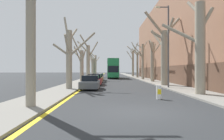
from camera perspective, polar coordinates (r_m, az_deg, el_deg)
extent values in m
plane|color=#2B2D30|center=(9.25, 7.81, -11.86)|extent=(300.00, 300.00, 0.00)
cube|color=gray|center=(59.15, -5.05, -1.81)|extent=(2.99, 120.00, 0.12)
cube|color=gray|center=(59.41, 6.13, -1.80)|extent=(2.99, 120.00, 0.12)
cube|color=#93664C|center=(37.90, 20.50, 7.75)|extent=(10.00, 45.02, 14.05)
cube|color=brown|center=(36.04, 13.04, -1.06)|extent=(0.12, 44.12, 2.50)
cube|color=yellow|center=(59.05, -3.43, -1.87)|extent=(0.24, 120.00, 0.01)
cylinder|color=gray|center=(10.72, -22.20, 9.14)|extent=(0.47, 0.47, 7.21)
cylinder|color=gray|center=(19.73, -12.18, 2.80)|extent=(0.57, 0.57, 5.74)
cylinder|color=gray|center=(19.16, -12.71, 6.74)|extent=(0.29, 1.59, 2.03)
cylinder|color=gray|center=(21.12, -11.09, 9.92)|extent=(0.56, 2.44, 1.72)
cylinder|color=gray|center=(19.67, -14.32, 5.60)|extent=(1.56, 0.81, 1.19)
cylinder|color=gray|center=(20.26, -8.51, 7.27)|extent=(2.59, 1.42, 2.67)
cylinder|color=gray|center=(20.74, -12.81, 10.91)|extent=(0.97, 1.46, 3.02)
cylinder|color=gray|center=(28.43, -8.64, 0.86)|extent=(0.51, 0.51, 4.68)
cylinder|color=gray|center=(28.09, -10.08, 6.83)|extent=(1.47, 1.50, 2.97)
cylinder|color=gray|center=(29.57, -10.07, 4.42)|extent=(1.94, 2.07, 1.73)
cylinder|color=gray|center=(29.88, -8.96, 6.37)|extent=(0.87, 2.62, 1.88)
cylinder|color=gray|center=(28.19, -9.69, 4.09)|extent=(1.17, 0.99, 2.54)
cylinder|color=gray|center=(28.99, -8.14, 3.82)|extent=(0.59, 1.27, 2.06)
cylinder|color=gray|center=(38.34, -6.85, 2.09)|extent=(0.68, 0.68, 6.63)
cylinder|color=gray|center=(37.65, -7.95, 8.04)|extent=(1.49, 2.47, 2.38)
cylinder|color=gray|center=(39.15, -6.93, 5.47)|extent=(0.53, 1.52, 2.02)
cylinder|color=gray|center=(38.68, -5.49, 5.64)|extent=(2.04, 0.80, 3.40)
cylinder|color=gray|center=(39.08, -8.34, 6.55)|extent=(2.36, 1.05, 2.36)
cylinder|color=gray|center=(47.34, -5.40, 0.46)|extent=(0.85, 0.85, 4.60)
cylinder|color=gray|center=(48.77, -5.57, 2.70)|extent=(0.83, 2.92, 1.89)
cylinder|color=gray|center=(47.80, -5.42, 2.07)|extent=(0.44, 1.16, 1.90)
cylinder|color=gray|center=(48.38, -6.04, 3.86)|extent=(1.61, 2.13, 3.23)
cylinder|color=gray|center=(48.43, -5.05, 3.05)|extent=(0.75, 2.34, 2.13)
cylinder|color=gray|center=(48.67, -5.80, 2.11)|extent=(1.24, 2.83, 2.60)
cylinder|color=gray|center=(57.59, -4.74, 1.16)|extent=(0.59, 0.59, 6.19)
cylinder|color=gray|center=(57.13, -5.89, 4.75)|extent=(2.40, 1.72, 2.25)
cylinder|color=gray|center=(58.68, -4.19, 3.00)|extent=(1.24, 2.30, 1.82)
cylinder|color=gray|center=(57.60, -5.44, 3.67)|extent=(1.59, 0.56, 1.82)
cylinder|color=gray|center=(16.32, 23.86, 5.56)|extent=(0.73, 0.73, 6.97)
cylinder|color=gray|center=(16.74, 25.35, 12.96)|extent=(1.11, 0.56, 1.75)
cylinder|color=gray|center=(17.55, 22.37, 16.05)|extent=(0.58, 1.69, 1.54)
cylinder|color=gray|center=(16.90, 18.95, 9.86)|extent=(2.57, 2.10, 1.98)
cylinder|color=gray|center=(17.26, 23.66, 12.70)|extent=(0.70, 1.43, 2.34)
cylinder|color=gray|center=(24.65, 14.82, 3.23)|extent=(0.89, 0.89, 6.59)
cylinder|color=gray|center=(24.46, 15.97, 10.92)|extent=(1.00, 1.79, 2.67)
cylinder|color=gray|center=(24.61, 12.19, 12.67)|extent=(2.76, 0.98, 2.97)
cylinder|color=gray|center=(25.99, 13.01, 8.52)|extent=(1.35, 2.83, 2.89)
cylinder|color=gray|center=(25.01, 13.00, 9.58)|extent=(1.75, 0.85, 1.32)
cylinder|color=gray|center=(25.60, 16.76, 11.79)|extent=(2.15, 0.73, 2.24)
cylinder|color=gray|center=(32.14, 11.50, 2.18)|extent=(0.61, 0.61, 6.28)
cylinder|color=gray|center=(33.32, 11.24, 6.32)|extent=(0.37, 2.20, 2.67)
cylinder|color=gray|center=(31.16, 11.07, 6.52)|extent=(1.18, 2.36, 1.80)
cylinder|color=gray|center=(32.71, 12.75, 6.14)|extent=(1.79, 0.74, 2.39)
cylinder|color=gray|center=(33.46, 11.88, 5.29)|extent=(1.20, 2.49, 2.89)
cylinder|color=gray|center=(40.02, 8.82, 2.30)|extent=(0.53, 0.53, 7.05)
cylinder|color=gray|center=(40.53, 7.35, 5.50)|extent=(2.13, 1.23, 2.60)
cylinder|color=gray|center=(40.63, 7.88, 6.74)|extent=(1.38, 1.13, 1.16)
cylinder|color=gray|center=(40.85, 7.25, 4.87)|extent=(2.17, 1.96, 2.06)
cylinder|color=gray|center=(40.82, 9.40, 7.00)|extent=(1.21, 1.13, 1.70)
cylinder|color=gray|center=(39.66, 8.35, 4.24)|extent=(1.03, 1.01, 1.67)
cylinder|color=gray|center=(48.67, 7.27, 1.45)|extent=(0.48, 0.48, 6.30)
cylinder|color=gray|center=(48.74, 8.32, 5.25)|extent=(1.86, 0.68, 1.33)
cylinder|color=gray|center=(47.84, 5.84, 5.52)|extent=(2.81, 1.94, 2.03)
cylinder|color=gray|center=(49.59, 6.44, 6.23)|extent=(1.45, 1.68, 3.22)
cylinder|color=gray|center=(49.49, 6.85, 4.67)|extent=(0.73, 1.61, 1.90)
cylinder|color=gray|center=(57.69, 5.99, 1.81)|extent=(0.59, 0.59, 7.50)
cylinder|color=gray|center=(57.25, 5.66, 4.89)|extent=(1.04, 1.40, 1.33)
cylinder|color=gray|center=(58.11, 5.11, 4.09)|extent=(1.94, 1.04, 2.84)
cylinder|color=gray|center=(57.81, 6.73, 6.20)|extent=(1.68, 0.84, 3.38)
cube|color=#1E7F47|center=(46.71, 0.25, -0.37)|extent=(2.47, 10.49, 2.54)
cube|color=#1E7F47|center=(46.74, 0.25, 2.05)|extent=(2.42, 10.28, 1.42)
cube|color=#1A6C3C|center=(46.77, 0.25, 2.99)|extent=(2.42, 10.28, 0.12)
cube|color=black|center=(46.70, 0.25, 0.23)|extent=(2.50, 9.23, 1.32)
cube|color=black|center=(46.74, 0.25, 2.14)|extent=(2.50, 9.23, 1.08)
cube|color=black|center=(41.48, 0.37, 0.26)|extent=(2.23, 0.06, 1.38)
cylinder|color=black|center=(43.57, -1.09, -1.85)|extent=(0.30, 1.02, 1.02)
cylinder|color=black|center=(43.61, 1.72, -1.85)|extent=(0.30, 1.02, 1.02)
cylinder|color=black|center=(49.65, -1.05, -1.63)|extent=(0.30, 1.02, 1.02)
cylinder|color=black|center=(49.69, 1.42, -1.63)|extent=(0.30, 1.02, 1.02)
cube|color=#4C5156|center=(20.00, -6.20, -4.04)|extent=(1.75, 4.13, 0.63)
cube|color=black|center=(20.21, -6.14, -2.31)|extent=(1.54, 2.15, 0.56)
cylinder|color=black|center=(18.88, -8.89, -4.85)|extent=(0.20, 0.62, 0.62)
cylinder|color=black|center=(18.72, -4.22, -4.89)|extent=(0.20, 0.62, 0.62)
cylinder|color=black|center=(21.33, -7.95, -4.29)|extent=(0.20, 0.62, 0.62)
cylinder|color=black|center=(21.19, -3.82, -4.32)|extent=(0.20, 0.62, 0.62)
cube|color=maroon|center=(25.51, -5.02, -3.17)|extent=(1.77, 4.55, 0.64)
cube|color=black|center=(25.76, -4.98, -1.80)|extent=(1.56, 2.37, 0.58)
cylinder|color=black|center=(24.24, -7.10, -3.78)|extent=(0.20, 0.63, 0.63)
cylinder|color=black|center=(24.12, -3.42, -3.80)|extent=(0.20, 0.63, 0.63)
cylinder|color=black|center=(26.95, -6.46, -3.40)|extent=(0.20, 0.63, 0.63)
cylinder|color=black|center=(26.84, -3.15, -3.41)|extent=(0.20, 0.63, 0.63)
cube|color=olive|center=(30.88, -4.28, -2.60)|extent=(1.74, 4.09, 0.66)
cube|color=black|center=(31.10, -4.25, -1.49)|extent=(1.53, 2.13, 0.52)
cylinder|color=black|center=(29.72, -5.89, -3.07)|extent=(0.20, 0.64, 0.64)
cylinder|color=black|center=(29.62, -2.95, -3.08)|extent=(0.20, 0.64, 0.64)
cylinder|color=black|center=(32.16, -5.50, -2.84)|extent=(0.20, 0.64, 0.64)
cylinder|color=black|center=(32.07, -2.79, -2.85)|extent=(0.20, 0.64, 0.64)
cube|color=silver|center=(36.24, -3.76, -2.26)|extent=(1.77, 3.98, 0.61)
cube|color=black|center=(36.46, -3.74, -1.37)|extent=(1.56, 2.07, 0.51)
cylinder|color=black|center=(35.11, -5.12, -2.62)|extent=(0.20, 0.62, 0.62)
cylinder|color=black|center=(35.03, -2.59, -2.63)|extent=(0.20, 0.62, 0.62)
cylinder|color=black|center=(37.49, -4.85, -2.46)|extent=(0.20, 0.62, 0.62)
cylinder|color=black|center=(37.41, -2.48, -2.46)|extent=(0.20, 0.62, 0.62)
cylinder|color=#4C4F54|center=(21.43, 15.81, 6.31)|extent=(0.16, 0.16, 8.53)
cylinder|color=#4C4F54|center=(22.12, 14.38, 17.01)|extent=(1.10, 0.11, 0.11)
cube|color=beige|center=(21.99, 12.94, 17.11)|extent=(0.44, 0.20, 0.16)
cylinder|color=white|center=(13.41, 13.21, -6.18)|extent=(0.33, 0.33, 0.92)
cube|color=yellow|center=(13.25, 13.38, -6.06)|extent=(0.23, 0.01, 0.33)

